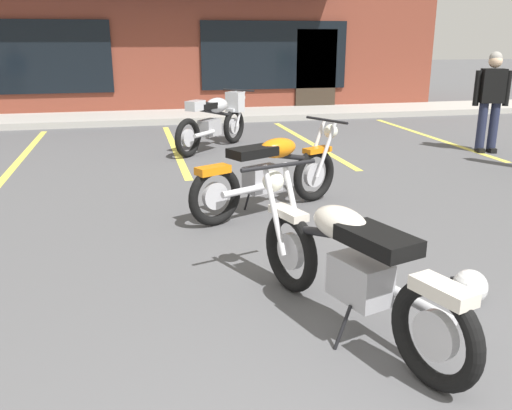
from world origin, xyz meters
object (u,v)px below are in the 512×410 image
Objects in this scene: motorcycle_foreground_classic at (350,265)px; person_by_back_row at (491,96)px; motorcycle_silver_naked at (270,172)px; helmet_on_pavement at (469,287)px; motorcycle_blue_standard at (216,119)px.

person_by_back_row reaches higher than motorcycle_foreground_classic.
motorcycle_foreground_classic and motorcycle_silver_naked have the same top height.
motorcycle_silver_naked is 2.67m from helmet_on_pavement.
motorcycle_silver_naked is at bearing -89.72° from motorcycle_blue_standard.
person_by_back_row is at bearing 54.27° from helmet_on_pavement.
helmet_on_pavement is at bearing -70.21° from motorcycle_silver_naked.
motorcycle_foreground_classic is 1.22× the size of person_by_back_row.
helmet_on_pavement is (0.92, -6.28, -0.40)m from motorcycle_blue_standard.
helmet_on_pavement is at bearing 8.19° from motorcycle_foreground_classic.
person_by_back_row is (4.59, 5.11, 0.49)m from motorcycle_foreground_classic.
person_by_back_row is at bearing 28.91° from motorcycle_silver_naked.
motorcycle_blue_standard is 6.55× the size of helmet_on_pavement.
person_by_back_row is (4.48, -1.32, 0.42)m from motorcycle_blue_standard.
motorcycle_blue_standard is (-0.02, 3.79, 0.07)m from motorcycle_silver_naked.
motorcycle_blue_standard is 4.69m from person_by_back_row.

